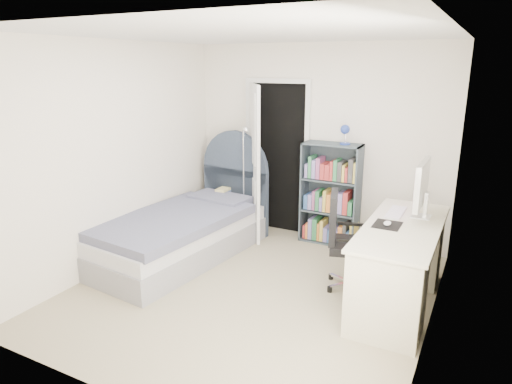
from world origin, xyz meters
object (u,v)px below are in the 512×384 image
at_px(bed, 186,230).
at_px(nightstand, 226,203).
at_px(floor_lamp, 245,193).
at_px(office_chair, 344,237).
at_px(bookcase, 332,198).
at_px(desk, 400,261).

distance_m(bed, nightstand, 0.92).
relative_size(floor_lamp, office_chair, 1.47).
height_order(nightstand, bookcase, bookcase).
bearing_deg(bookcase, bed, -140.12).
bearing_deg(office_chair, bookcase, 114.52).
relative_size(bed, office_chair, 2.33).
xyz_separation_m(nightstand, office_chair, (1.92, -0.85, 0.15)).
height_order(bed, floor_lamp, floor_lamp).
height_order(nightstand, floor_lamp, floor_lamp).
xyz_separation_m(nightstand, desk, (2.49, -0.94, 0.04)).
relative_size(floor_lamp, bookcase, 0.96).
relative_size(floor_lamp, desk, 0.90).
distance_m(nightstand, floor_lamp, 0.38).
bearing_deg(bookcase, nightstand, -168.86).
xyz_separation_m(nightstand, bookcase, (1.40, 0.28, 0.20)).
xyz_separation_m(floor_lamp, desk, (2.18, -0.89, -0.17)).
height_order(bed, desk, bed).
relative_size(bed, desk, 1.43).
xyz_separation_m(bed, floor_lamp, (0.34, 0.87, 0.29)).
distance_m(bookcase, desk, 1.64).
height_order(floor_lamp, bookcase, bookcase).
xyz_separation_m(bookcase, office_chair, (0.51, -1.13, -0.04)).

